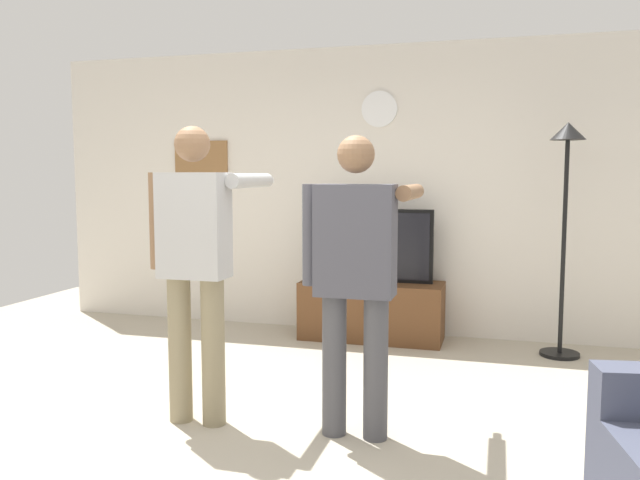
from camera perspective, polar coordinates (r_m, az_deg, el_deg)
name	(u,v)px	position (r m, az deg, el deg)	size (l,w,h in m)	color
ground_plane	(252,456)	(3.65, -6.08, -18.57)	(8.40, 8.40, 0.00)	#B2A893
back_wall	(366,191)	(6.16, 4.08, 4.39)	(6.40, 0.10, 2.70)	silver
tv_stand	(372,311)	(5.92, 4.62, -6.27)	(1.29, 0.52, 0.53)	brown
television	(373,245)	(5.87, 4.75, -0.47)	(1.09, 0.07, 0.67)	black
wall_clock	(379,109)	(6.10, 5.30, 11.52)	(0.33, 0.33, 0.03)	white
framed_picture	(201,164)	(6.66, -10.50, 6.68)	(0.58, 0.04, 0.46)	olive
floor_lamp	(566,191)	(5.59, 21.02, 4.13)	(0.32, 0.32, 1.92)	black
person_standing_nearer_lamp	(196,257)	(3.89, -11.00, -1.50)	(0.58, 0.78, 1.79)	gray
person_standing_nearer_couch	(356,268)	(3.63, 3.21, -2.49)	(0.62, 0.78, 1.72)	#4C4C51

